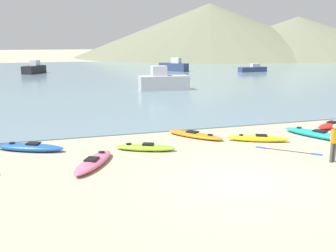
{
  "coord_description": "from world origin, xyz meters",
  "views": [
    {
      "loc": [
        -6.18,
        -11.16,
        4.65
      ],
      "look_at": [
        -0.34,
        6.91,
        0.5
      ],
      "focal_mm": 42.0,
      "sensor_mm": 36.0,
      "label": 1
    }
  ],
  "objects_px": {
    "kayak_on_sand_4": "(145,147)",
    "moored_boat_1": "(34,69)",
    "kayak_on_sand_6": "(334,124)",
    "kayak_on_sand_7": "(30,147)",
    "moored_boat_2": "(163,82)",
    "person_near_foreground": "(334,140)",
    "moored_boat_3": "(174,66)",
    "kayak_on_sand_3": "(316,134)",
    "loose_paddle": "(288,151)",
    "kayak_on_sand_0": "(258,138)",
    "moored_boat_0": "(253,69)",
    "kayak_on_sand_2": "(195,135)",
    "kayak_on_sand_5": "(93,162)"
  },
  "relations": [
    {
      "from": "kayak_on_sand_4",
      "to": "moored_boat_1",
      "type": "height_order",
      "value": "moored_boat_1"
    },
    {
      "from": "kayak_on_sand_6",
      "to": "kayak_on_sand_7",
      "type": "relative_size",
      "value": 1.05
    },
    {
      "from": "kayak_on_sand_7",
      "to": "moored_boat_2",
      "type": "bearing_deg",
      "value": 57.31
    },
    {
      "from": "kayak_on_sand_7",
      "to": "moored_boat_2",
      "type": "distance_m",
      "value": 21.44
    },
    {
      "from": "kayak_on_sand_7",
      "to": "moored_boat_2",
      "type": "relative_size",
      "value": 0.64
    },
    {
      "from": "kayak_on_sand_6",
      "to": "moored_boat_2",
      "type": "xyz_separation_m",
      "value": [
        -4.18,
        18.09,
        0.71
      ]
    },
    {
      "from": "kayak_on_sand_7",
      "to": "person_near_foreground",
      "type": "relative_size",
      "value": 1.98
    },
    {
      "from": "kayak_on_sand_7",
      "to": "moored_boat_3",
      "type": "height_order",
      "value": "moored_boat_3"
    },
    {
      "from": "kayak_on_sand_3",
      "to": "loose_paddle",
      "type": "relative_size",
      "value": 1.67
    },
    {
      "from": "moored_boat_2",
      "to": "moored_boat_3",
      "type": "height_order",
      "value": "moored_boat_2"
    },
    {
      "from": "person_near_foreground",
      "to": "moored_boat_3",
      "type": "bearing_deg",
      "value": 78.95
    },
    {
      "from": "kayak_on_sand_0",
      "to": "kayak_on_sand_3",
      "type": "distance_m",
      "value": 3.14
    },
    {
      "from": "moored_boat_3",
      "to": "moored_boat_0",
      "type": "bearing_deg",
      "value": -25.98
    },
    {
      "from": "moored_boat_0",
      "to": "kayak_on_sand_3",
      "type": "bearing_deg",
      "value": -115.49
    },
    {
      "from": "person_near_foreground",
      "to": "kayak_on_sand_2",
      "type": "bearing_deg",
      "value": 123.95
    },
    {
      "from": "kayak_on_sand_6",
      "to": "person_near_foreground",
      "type": "xyz_separation_m",
      "value": [
        -4.51,
        -5.24,
        0.73
      ]
    },
    {
      "from": "kayak_on_sand_5",
      "to": "kayak_on_sand_6",
      "type": "xyz_separation_m",
      "value": [
        13.44,
        2.83,
        -0.01
      ]
    },
    {
      "from": "kayak_on_sand_0",
      "to": "kayak_on_sand_2",
      "type": "distance_m",
      "value": 3.01
    },
    {
      "from": "kayak_on_sand_7",
      "to": "person_near_foreground",
      "type": "xyz_separation_m",
      "value": [
        11.24,
        -5.3,
        0.71
      ]
    },
    {
      "from": "kayak_on_sand_3",
      "to": "kayak_on_sand_5",
      "type": "height_order",
      "value": "kayak_on_sand_3"
    },
    {
      "from": "moored_boat_1",
      "to": "kayak_on_sand_6",
      "type": "bearing_deg",
      "value": -69.04
    },
    {
      "from": "kayak_on_sand_6",
      "to": "moored_boat_1",
      "type": "distance_m",
      "value": 44.64
    },
    {
      "from": "kayak_on_sand_4",
      "to": "loose_paddle",
      "type": "height_order",
      "value": "kayak_on_sand_4"
    },
    {
      "from": "moored_boat_2",
      "to": "person_near_foreground",
      "type": "bearing_deg",
      "value": -90.81
    },
    {
      "from": "kayak_on_sand_6",
      "to": "moored_boat_0",
      "type": "bearing_deg",
      "value": 66.77
    },
    {
      "from": "kayak_on_sand_4",
      "to": "moored_boat_1",
      "type": "relative_size",
      "value": 0.65
    },
    {
      "from": "kayak_on_sand_3",
      "to": "kayak_on_sand_6",
      "type": "height_order",
      "value": "kayak_on_sand_3"
    },
    {
      "from": "kayak_on_sand_4",
      "to": "kayak_on_sand_6",
      "type": "distance_m",
      "value": 11.12
    },
    {
      "from": "person_near_foreground",
      "to": "moored_boat_3",
      "type": "height_order",
      "value": "moored_boat_3"
    },
    {
      "from": "moored_boat_1",
      "to": "loose_paddle",
      "type": "bearing_deg",
      "value": -76.6
    },
    {
      "from": "kayak_on_sand_3",
      "to": "moored_boat_2",
      "type": "xyz_separation_m",
      "value": [
        -1.72,
        19.79,
        0.69
      ]
    },
    {
      "from": "kayak_on_sand_7",
      "to": "moored_boat_2",
      "type": "xyz_separation_m",
      "value": [
        11.57,
        18.04,
        0.69
      ]
    },
    {
      "from": "moored_boat_1",
      "to": "moored_boat_2",
      "type": "distance_m",
      "value": 26.37
    },
    {
      "from": "kayak_on_sand_0",
      "to": "kayak_on_sand_3",
      "type": "bearing_deg",
      "value": -3.37
    },
    {
      "from": "kayak_on_sand_0",
      "to": "person_near_foreground",
      "type": "distance_m",
      "value": 3.95
    },
    {
      "from": "loose_paddle",
      "to": "moored_boat_3",
      "type": "bearing_deg",
      "value": 77.58
    },
    {
      "from": "kayak_on_sand_6",
      "to": "kayak_on_sand_4",
      "type": "bearing_deg",
      "value": -172.84
    },
    {
      "from": "kayak_on_sand_0",
      "to": "moored_boat_0",
      "type": "distance_m",
      "value": 41.79
    },
    {
      "from": "person_near_foreground",
      "to": "moored_boat_0",
      "type": "height_order",
      "value": "person_near_foreground"
    },
    {
      "from": "loose_paddle",
      "to": "kayak_on_sand_4",
      "type": "bearing_deg",
      "value": 161.11
    },
    {
      "from": "kayak_on_sand_0",
      "to": "kayak_on_sand_7",
      "type": "distance_m",
      "value": 10.28
    },
    {
      "from": "kayak_on_sand_3",
      "to": "moored_boat_0",
      "type": "xyz_separation_m",
      "value": [
        17.43,
        36.56,
        0.32
      ]
    },
    {
      "from": "kayak_on_sand_2",
      "to": "moored_boat_3",
      "type": "xyz_separation_m",
      "value": [
        12.45,
        39.93,
        0.64
      ]
    },
    {
      "from": "moored_boat_1",
      "to": "kayak_on_sand_5",
      "type": "bearing_deg",
      "value": -86.75
    },
    {
      "from": "person_near_foreground",
      "to": "moored_boat_0",
      "type": "xyz_separation_m",
      "value": [
        19.48,
        40.11,
        -0.39
      ]
    },
    {
      "from": "kayak_on_sand_6",
      "to": "kayak_on_sand_2",
      "type": "bearing_deg",
      "value": 179.14
    },
    {
      "from": "kayak_on_sand_2",
      "to": "kayak_on_sand_5",
      "type": "height_order",
      "value": "kayak_on_sand_5"
    },
    {
      "from": "loose_paddle",
      "to": "kayak_on_sand_2",
      "type": "bearing_deg",
      "value": 129.59
    },
    {
      "from": "moored_boat_0",
      "to": "loose_paddle",
      "type": "distance_m",
      "value": 43.25
    },
    {
      "from": "kayak_on_sand_5",
      "to": "moored_boat_3",
      "type": "bearing_deg",
      "value": 67.49
    }
  ]
}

